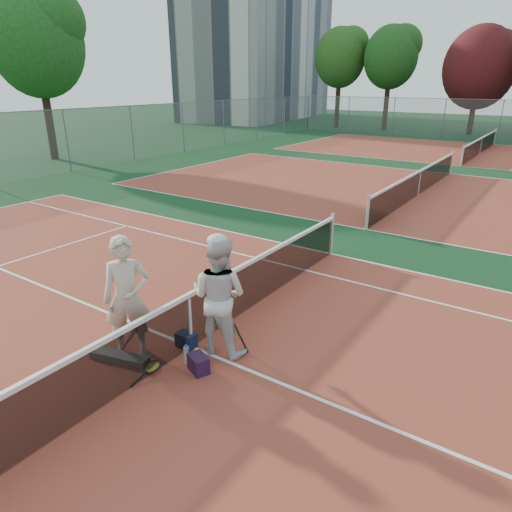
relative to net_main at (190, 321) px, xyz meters
The scene contains 23 objects.
ground 0.51m from the net_main, ahead, with size 130.00×130.00×0.00m, color #0D3218.
court_main 0.51m from the net_main, ahead, with size 23.77×10.97×0.01m, color maroon.
court_far_a 13.51m from the net_main, 90.00° to the left, with size 23.77×10.97×0.01m, color maroon.
court_far_b 27.00m from the net_main, 90.00° to the left, with size 23.77×10.97×0.01m, color maroon.
net_main is the anchor object (origin of this frame).
net_far_a 13.50m from the net_main, 90.00° to the left, with size 0.10×10.98×1.02m, color black, non-canonical shape.
net_far_b 27.00m from the net_main, 90.00° to the left, with size 0.10×10.98×1.02m, color black, non-canonical shape.
fence_back 34.01m from the net_main, 90.00° to the left, with size 32.00×0.06×3.00m, color slate, non-canonical shape.
fence_left 17.39m from the net_main, 157.13° to the left, with size 54.50×0.06×3.00m, color slate, non-canonical shape.
apartment_block 52.62m from the net_main, 122.47° to the left, with size 10.00×22.00×15.00m, color beige.
player_a 1.10m from the net_main, 135.14° to the right, with size 0.75×0.49×2.06m, color beige.
player_b 0.71m from the net_main, 26.74° to the left, with size 0.98×0.76×2.01m, color silver.
racket_red 0.97m from the net_main, 132.65° to the right, with size 0.36×0.27×0.52m, color maroon, non-canonical shape.
racket_black_held 0.87m from the net_main, 20.06° to the left, with size 0.25×0.27×0.57m, color black, non-canonical shape.
racket_spare 0.99m from the net_main, 90.18° to the right, with size 0.59×0.27×0.15m, color black, non-canonical shape.
sports_bag_navy 0.39m from the net_main, 158.56° to the right, with size 0.33×0.23×0.26m, color #111733.
sports_bag_purple 0.82m from the net_main, 38.84° to the right, with size 0.35×0.24×0.28m, color black.
net_cover_canvas 1.27m from the net_main, 127.02° to the right, with size 1.03×0.24×0.11m, color #5F5B56.
water_bottle 0.60m from the net_main, 56.64° to the right, with size 0.09×0.09×0.30m, color #C9E7FE.
tree_back_0 41.18m from the net_main, 111.47° to the left, with size 4.71×4.71×9.02m.
tree_back_1 39.78m from the net_main, 104.91° to the left, with size 4.70×4.70×8.93m.
tree_back_maroon 38.99m from the net_main, 94.17° to the left, with size 5.73×5.73×8.59m.
tree_left_1 23.58m from the net_main, 152.06° to the left, with size 4.95×4.95×9.03m.
Camera 1 is at (4.73, -4.96, 4.28)m, focal length 32.00 mm.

